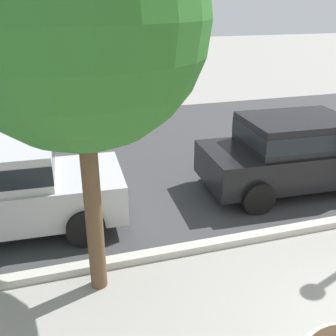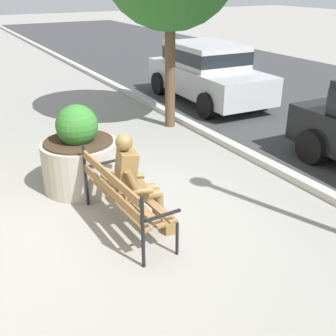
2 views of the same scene
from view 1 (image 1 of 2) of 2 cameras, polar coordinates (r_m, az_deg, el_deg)
name	(u,v)px [view 1 (image 1 of 2)]	position (r m, az deg, el deg)	size (l,w,h in m)	color
street_surface	(195,147)	(10.95, 3.86, 3.10)	(60.00, 9.00, 0.01)	#38383A
curb_stone	(288,231)	(7.24, 16.91, -8.64)	(60.00, 0.20, 0.12)	#B2AFA8
street_tree_near_bench	(77,19)	(4.64, -13.01, 20.24)	(2.94, 2.94, 5.04)	brown
parked_car_black	(297,151)	(8.70, 18.20, 2.41)	(4.18, 2.08, 1.56)	black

